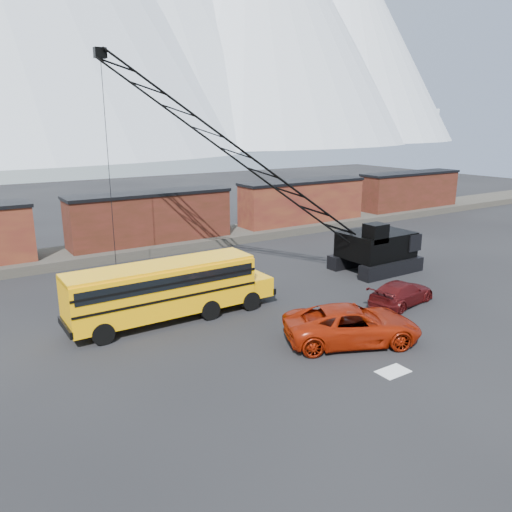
{
  "coord_description": "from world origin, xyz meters",
  "views": [
    {
      "loc": [
        -15.01,
        -17.01,
        10.29
      ],
      "look_at": [
        -0.03,
        5.95,
        3.0
      ],
      "focal_mm": 35.0,
      "sensor_mm": 36.0,
      "label": 1
    }
  ],
  "objects_px": {
    "red_pickup": "(352,324)",
    "crawler_crane": "(241,156)",
    "maroon_suv": "(401,293)",
    "school_bus": "(169,288)"
  },
  "relations": [
    {
      "from": "red_pickup",
      "to": "crawler_crane",
      "type": "bearing_deg",
      "value": 19.72
    },
    {
      "from": "maroon_suv",
      "to": "crawler_crane",
      "type": "height_order",
      "value": "crawler_crane"
    },
    {
      "from": "maroon_suv",
      "to": "crawler_crane",
      "type": "relative_size",
      "value": 0.24
    },
    {
      "from": "crawler_crane",
      "to": "maroon_suv",
      "type": "bearing_deg",
      "value": -61.39
    },
    {
      "from": "red_pickup",
      "to": "maroon_suv",
      "type": "relative_size",
      "value": 1.36
    },
    {
      "from": "school_bus",
      "to": "red_pickup",
      "type": "distance_m",
      "value": 9.78
    },
    {
      "from": "crawler_crane",
      "to": "red_pickup",
      "type": "bearing_deg",
      "value": -94.69
    },
    {
      "from": "maroon_suv",
      "to": "crawler_crane",
      "type": "xyz_separation_m",
      "value": [
        -5.15,
        9.45,
        7.55
      ]
    },
    {
      "from": "school_bus",
      "to": "maroon_suv",
      "type": "distance_m",
      "value": 13.45
    },
    {
      "from": "red_pickup",
      "to": "maroon_suv",
      "type": "bearing_deg",
      "value": -45.11
    }
  ]
}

